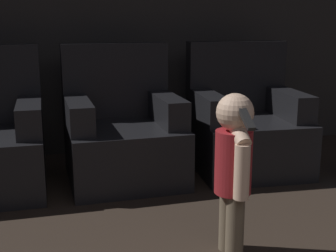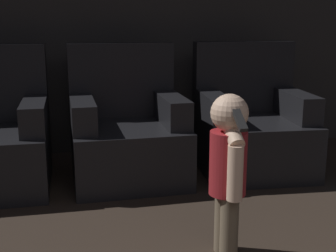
# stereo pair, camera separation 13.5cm
# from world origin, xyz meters

# --- Properties ---
(wall_back) EXTENTS (8.40, 0.05, 2.60)m
(wall_back) POSITION_xyz_m (0.00, 4.50, 1.30)
(wall_back) COLOR #33302D
(wall_back) RESTS_ON ground_plane
(armchair_middle) EXTENTS (0.82, 0.83, 0.97)m
(armchair_middle) POSITION_xyz_m (-0.24, 3.76, 0.33)
(armchair_middle) COLOR black
(armchair_middle) RESTS_ON ground_plane
(armchair_right) EXTENTS (0.84, 0.84, 0.97)m
(armchair_right) POSITION_xyz_m (0.72, 3.76, 0.33)
(armchair_right) COLOR black
(armchair_right) RESTS_ON ground_plane
(person_toddler) EXTENTS (0.18, 0.32, 0.82)m
(person_toddler) POSITION_xyz_m (0.11, 2.48, 0.48)
(person_toddler) COLOR brown
(person_toddler) RESTS_ON ground_plane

